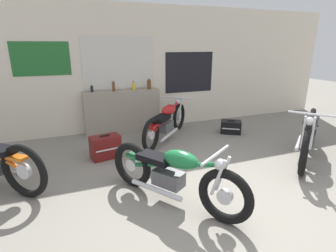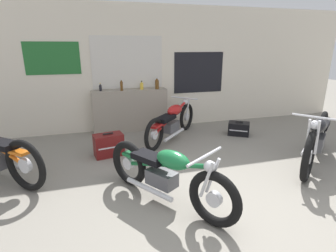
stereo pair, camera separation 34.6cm
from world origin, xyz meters
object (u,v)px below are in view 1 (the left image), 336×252
at_px(bottle_right_center, 149,84).
at_px(motorcycle_green, 173,174).
at_px(motorcycle_black, 308,134).
at_px(bottle_leftmost, 92,89).
at_px(motorcycle_red, 167,121).
at_px(bottle_left_center, 113,86).
at_px(hard_case_black, 231,127).
at_px(hard_case_darkred, 106,147).
at_px(bottle_center, 134,86).

distance_m(bottle_right_center, motorcycle_green, 3.16).
height_order(bottle_right_center, motorcycle_black, bottle_right_center).
bearing_deg(bottle_leftmost, bottle_right_center, -3.03).
bearing_deg(motorcycle_red, bottle_left_center, 139.79).
bearing_deg(motorcycle_green, hard_case_black, 42.70).
bearing_deg(bottle_right_center, hard_case_darkred, -132.86).
bearing_deg(motorcycle_green, bottle_center, 84.76).
bearing_deg(motorcycle_red, motorcycle_green, -108.80).
bearing_deg(bottle_right_center, motorcycle_black, -51.13).
xyz_separation_m(bottle_right_center, motorcycle_red, (0.13, -0.79, -0.68)).
height_order(motorcycle_black, hard_case_darkred, motorcycle_black).
bearing_deg(motorcycle_black, bottle_right_center, 128.87).
xyz_separation_m(bottle_leftmost, motorcycle_black, (3.34, -2.65, -0.59)).
distance_m(bottle_center, motorcycle_black, 3.63).
bearing_deg(bottle_leftmost, motorcycle_black, -38.44).
relative_size(bottle_leftmost, hard_case_darkred, 0.31).
bearing_deg(bottle_leftmost, hard_case_darkred, -88.54).
relative_size(bottle_leftmost, bottle_right_center, 0.63).
xyz_separation_m(bottle_leftmost, hard_case_darkred, (0.04, -1.38, -0.83)).
bearing_deg(bottle_right_center, bottle_left_center, 179.93).
height_order(bottle_right_center, motorcycle_green, bottle_right_center).
height_order(motorcycle_black, motorcycle_red, motorcycle_black).
bearing_deg(hard_case_darkred, hard_case_black, 7.79).
bearing_deg(bottle_leftmost, hard_case_black, -18.91).
distance_m(bottle_left_center, hard_case_darkred, 1.63).
xyz_separation_m(bottle_center, motorcycle_green, (-0.28, -3.06, -0.65)).
bearing_deg(bottle_center, motorcycle_black, -47.24).
distance_m(bottle_center, hard_case_darkred, 1.82).
bearing_deg(hard_case_black, motorcycle_green, -137.30).
distance_m(bottle_center, bottle_right_center, 0.35).
xyz_separation_m(bottle_left_center, motorcycle_black, (2.89, -2.59, -0.63)).
height_order(bottle_leftmost, motorcycle_black, bottle_leftmost).
bearing_deg(bottle_leftmost, bottle_center, -1.52).
distance_m(bottle_left_center, bottle_center, 0.46).
distance_m(motorcycle_red, hard_case_darkred, 1.46).
bearing_deg(bottle_center, bottle_left_center, -174.83).
height_order(bottle_left_center, hard_case_darkred, bottle_left_center).
relative_size(bottle_leftmost, motorcycle_red, 0.11).
xyz_separation_m(motorcycle_black, hard_case_darkred, (-3.31, 1.27, -0.24)).
height_order(bottle_left_center, bottle_right_center, bottle_right_center).
bearing_deg(motorcycle_black, bottle_center, 132.76).
bearing_deg(hard_case_darkred, bottle_center, 57.21).
xyz_separation_m(bottle_left_center, bottle_center, (0.46, 0.04, -0.03)).
bearing_deg(bottle_right_center, motorcycle_green, -101.74).
height_order(bottle_center, bottle_right_center, bottle_right_center).
height_order(bottle_center, motorcycle_red, bottle_center).
height_order(motorcycle_black, hard_case_black, motorcycle_black).
bearing_deg(motorcycle_red, bottle_center, 119.80).
xyz_separation_m(motorcycle_green, hard_case_darkred, (-0.59, 1.70, -0.19)).
distance_m(bottle_left_center, motorcycle_green, 3.10).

